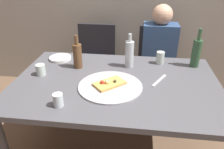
% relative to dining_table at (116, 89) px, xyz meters
% --- Properties ---
extents(dining_table, '(1.55, 1.03, 0.74)m').
position_rel_dining_table_xyz_m(dining_table, '(0.00, 0.00, 0.00)').
color(dining_table, '#4C4C51').
rests_on(dining_table, ground_plane).
extents(pizza_tray, '(0.46, 0.46, 0.01)m').
position_rel_dining_table_xyz_m(pizza_tray, '(-0.03, -0.09, 0.08)').
color(pizza_tray, '#ADADB2').
rests_on(pizza_tray, dining_table).
extents(pizza_slice_last, '(0.25, 0.24, 0.05)m').
position_rel_dining_table_xyz_m(pizza_slice_last, '(-0.04, -0.08, 0.09)').
color(pizza_slice_last, tan).
rests_on(pizza_slice_last, pizza_tray).
extents(wine_bottle, '(0.08, 0.08, 0.28)m').
position_rel_dining_table_xyz_m(wine_bottle, '(-0.35, 0.20, 0.18)').
color(wine_bottle, brown).
rests_on(wine_bottle, dining_table).
extents(beer_bottle, '(0.07, 0.07, 0.33)m').
position_rel_dining_table_xyz_m(beer_bottle, '(0.64, 0.35, 0.20)').
color(beer_bottle, '#2D5133').
rests_on(beer_bottle, dining_table).
extents(water_bottle, '(0.07, 0.07, 0.29)m').
position_rel_dining_table_xyz_m(water_bottle, '(0.08, 0.27, 0.19)').
color(water_bottle, '#B2BCC1').
rests_on(water_bottle, dining_table).
extents(tumbler_near, '(0.07, 0.07, 0.09)m').
position_rel_dining_table_xyz_m(tumbler_near, '(-0.60, 0.03, 0.11)').
color(tumbler_near, '#B7C6BC').
rests_on(tumbler_near, dining_table).
extents(tumbler_far, '(0.07, 0.07, 0.11)m').
position_rel_dining_table_xyz_m(tumbler_far, '(0.35, 0.37, 0.12)').
color(tumbler_far, '#B7C6BC').
rests_on(tumbler_far, dining_table).
extents(wine_glass, '(0.06, 0.06, 0.09)m').
position_rel_dining_table_xyz_m(wine_glass, '(-0.32, -0.36, 0.11)').
color(wine_glass, silver).
rests_on(wine_glass, dining_table).
extents(plate_stack, '(0.20, 0.20, 0.02)m').
position_rel_dining_table_xyz_m(plate_stack, '(-0.56, 0.35, 0.08)').
color(plate_stack, white).
rests_on(plate_stack, dining_table).
extents(table_knife, '(0.12, 0.20, 0.01)m').
position_rel_dining_table_xyz_m(table_knife, '(0.33, 0.05, 0.07)').
color(table_knife, '#B7B7BC').
rests_on(table_knife, dining_table).
extents(chair_left, '(0.44, 0.44, 0.90)m').
position_rel_dining_table_xyz_m(chair_left, '(-0.34, 0.91, -0.16)').
color(chair_left, black).
rests_on(chair_left, ground_plane).
extents(chair_right, '(0.44, 0.44, 0.90)m').
position_rel_dining_table_xyz_m(chair_right, '(0.38, 0.91, -0.16)').
color(chair_right, black).
rests_on(chair_right, ground_plane).
extents(guest_in_sweater, '(0.36, 0.56, 1.17)m').
position_rel_dining_table_xyz_m(guest_in_sweater, '(0.38, 0.76, -0.03)').
color(guest_in_sweater, navy).
rests_on(guest_in_sweater, ground_plane).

